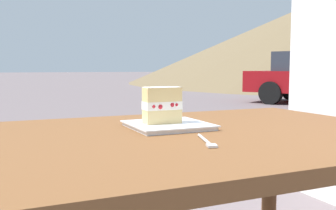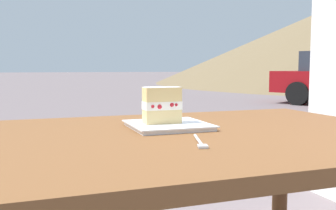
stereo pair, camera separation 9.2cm
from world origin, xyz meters
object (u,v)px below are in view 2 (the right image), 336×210
Objects in this scene: dessert_plate at (168,125)px; patio_table at (157,165)px; dessert_fork at (200,142)px; cake_slice at (162,105)px.

patio_table is at bearing 55.77° from dessert_plate.
patio_table is 0.20m from dessert_fork.
cake_slice is at bearing -88.19° from dessert_fork.
cake_slice is 0.28m from dessert_fork.
cake_slice is at bearing -115.74° from patio_table.
dessert_fork is at bearing 87.73° from dessert_plate.
dessert_fork is at bearing 109.90° from patio_table.
patio_table is 13.29× the size of cake_slice.
dessert_plate is 0.07m from cake_slice.
dessert_fork is (-0.01, 0.28, -0.07)m from cake_slice.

